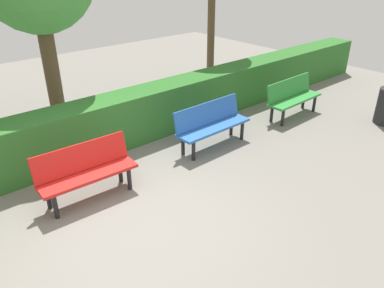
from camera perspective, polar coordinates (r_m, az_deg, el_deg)
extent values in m
plane|color=gray|center=(5.57, -9.57, -11.24)|extent=(20.12, 20.12, 0.00)
cube|color=#2D8C38|center=(8.95, 15.36, 6.53)|extent=(1.57, 0.46, 0.05)
cube|color=#2D8C38|center=(8.97, 14.54, 8.27)|extent=(1.56, 0.15, 0.42)
cylinder|color=black|center=(9.47, 18.09, 5.84)|extent=(0.07, 0.07, 0.39)
cylinder|color=black|center=(9.61, 16.57, 6.37)|extent=(0.07, 0.07, 0.39)
cylinder|color=black|center=(8.46, 13.63, 3.92)|extent=(0.07, 0.07, 0.39)
cylinder|color=black|center=(8.62, 12.02, 4.53)|extent=(0.07, 0.07, 0.39)
cube|color=blue|center=(7.24, 3.36, 2.55)|extent=(1.62, 0.44, 0.05)
cube|color=blue|center=(7.27, 2.36, 4.70)|extent=(1.62, 0.14, 0.42)
cylinder|color=black|center=(7.68, 7.62, 2.03)|extent=(0.07, 0.07, 0.39)
cylinder|color=black|center=(7.86, 5.99, 2.74)|extent=(0.07, 0.07, 0.39)
cylinder|color=black|center=(6.84, 0.23, -1.04)|extent=(0.07, 0.07, 0.39)
cylinder|color=black|center=(7.04, -1.38, -0.17)|extent=(0.07, 0.07, 0.39)
cube|color=red|center=(5.90, -15.46, -4.63)|extent=(1.51, 0.49, 0.05)
cube|color=red|center=(5.94, -16.48, -1.92)|extent=(1.50, 0.20, 0.42)
cylinder|color=black|center=(6.10, -9.51, -5.23)|extent=(0.07, 0.07, 0.39)
cylinder|color=black|center=(6.33, -10.86, -4.06)|extent=(0.07, 0.07, 0.39)
cylinder|color=black|center=(5.75, -20.03, -8.95)|extent=(0.07, 0.07, 0.39)
cylinder|color=black|center=(5.99, -21.02, -7.55)|extent=(0.07, 0.07, 0.39)
cube|color=#2D6B28|center=(7.43, -11.14, 3.44)|extent=(16.12, 0.70, 1.00)
cylinder|color=brown|center=(10.79, 2.91, 16.87)|extent=(0.20, 0.20, 3.00)
cylinder|color=brown|center=(8.32, -20.49, 10.04)|extent=(0.31, 0.31, 2.43)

